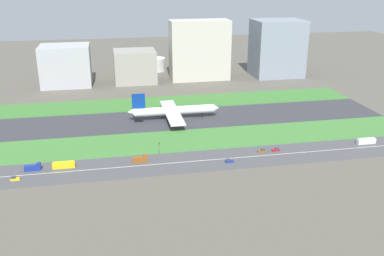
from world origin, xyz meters
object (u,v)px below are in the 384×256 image
fuel_tank_east (209,60)px  truck_1 (33,168)px  airliner (172,111)px  traffic_light (159,148)px  fuel_tank_centre (182,62)px  hangar_building (135,66)px  cargo_warehouse (277,48)px  terminal_building (66,65)px  car_3 (229,161)px  fuel_tank_west (154,64)px  office_tower (199,50)px  car_2 (276,150)px  car_0 (15,179)px  car_1 (262,151)px  truck_0 (140,159)px  bus_1 (366,141)px  bus_0 (64,165)px

fuel_tank_east → truck_1: bearing=-123.0°
airliner → traffic_light: bearing=-105.6°
traffic_light → fuel_tank_centre: (51.02, 219.01, 3.65)m
hangar_building → fuel_tank_centre: (52.05, 45.00, -6.92)m
cargo_warehouse → fuel_tank_east: (-57.72, 45.00, -18.60)m
terminal_building → traffic_light: bearing=-70.1°
car_3 → fuel_tank_centre: bearing=-93.6°
airliner → terminal_building: (-79.71, 114.00, 11.87)m
traffic_light → fuel_tank_west: fuel_tank_west is taller
truck_1 → office_tower: (127.65, 182.00, 26.17)m
car_2 → car_0: bearing=-176.0°
fuel_tank_centre → car_1: bearing=-88.1°
truck_0 → hangar_building: hangar_building is taller
car_3 → traffic_light: size_ratio=0.61×
traffic_light → office_tower: office_tower is taller
car_2 → fuel_tank_east: 227.51m
bus_1 → fuel_tank_east: size_ratio=0.51×
truck_1 → traffic_light: size_ratio=1.17×
bus_0 → traffic_light: 52.59m
truck_1 → office_tower: office_tower is taller
bus_0 → terminal_building: bearing=93.5°
truck_1 → bus_1: (192.10, 0.00, 0.15)m
bus_0 → office_tower: office_tower is taller
car_1 → fuel_tank_east: fuel_tank_east is taller
airliner → truck_1: bearing=-141.0°
car_2 → bus_0: bearing=-180.0°
fuel_tank_centre → car_2: bearing=-85.9°
cargo_warehouse → bus_0: bearing=-136.2°
bus_1 → office_tower: office_tower is taller
truck_0 → bus_1: bearing=0.0°
car_0 → fuel_tank_west: 255.93m
traffic_light → fuel_tank_centre: bearing=76.9°
car_3 → hangar_building: bearing=-79.1°
car_2 → car_1: bearing=180.0°
car_0 → airliner: bearing=-139.6°
terminal_building → fuel_tank_centre: terminal_building is taller
car_1 → truck_0: (-70.00, -0.00, 0.75)m
car_0 → hangar_building: bearing=-111.0°
airliner → cargo_warehouse: (121.33, 114.00, 20.90)m
airliner → fuel_tank_centre: size_ratio=2.94×
airliner → hangar_building: hangar_building is taller
car_3 → fuel_tank_centre: fuel_tank_centre is taller
traffic_light → office_tower: size_ratio=0.13×
office_tower → fuel_tank_west: (-38.77, 45.00, -21.20)m
truck_0 → hangar_building: bearing=86.7°
traffic_light → office_tower: (60.29, 174.01, 23.54)m
bus_1 → cargo_warehouse: cargo_warehouse is taller
truck_0 → truck_1: bearing=180.0°
car_1 → bus_0: bearing=-180.0°
truck_1 → hangar_building: bearing=70.0°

